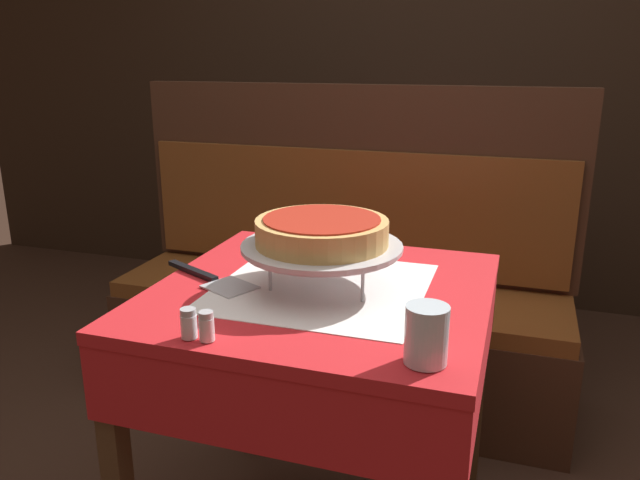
% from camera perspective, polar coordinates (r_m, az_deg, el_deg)
% --- Properties ---
extents(dining_table_front, '(0.79, 0.79, 0.78)m').
position_cam_1_polar(dining_table_front, '(1.55, 0.16, -8.41)').
color(dining_table_front, red).
rests_on(dining_table_front, ground_plane).
extents(dining_table_rear, '(0.69, 0.69, 0.77)m').
position_cam_1_polar(dining_table_rear, '(3.01, 8.49, 4.10)').
color(dining_table_rear, red).
rests_on(dining_table_rear, ground_plane).
extents(booth_bench, '(1.74, 0.47, 1.20)m').
position_cam_1_polar(booth_bench, '(2.46, 1.77, -6.45)').
color(booth_bench, '#3D2316').
rests_on(booth_bench, ground_plane).
extents(back_wall_panel, '(6.00, 0.04, 2.40)m').
position_cam_1_polar(back_wall_panel, '(3.41, 11.23, 14.47)').
color(back_wall_panel, black).
rests_on(back_wall_panel, ground_plane).
extents(pizza_pan_stand, '(0.38, 0.38, 0.11)m').
position_cam_1_polar(pizza_pan_stand, '(1.47, 0.36, -0.71)').
color(pizza_pan_stand, '#ADADB2').
rests_on(pizza_pan_stand, dining_table_front).
extents(deep_dish_pizza, '(0.31, 0.31, 0.06)m').
position_cam_1_polar(deep_dish_pizza, '(1.46, 0.37, 0.86)').
color(deep_dish_pizza, tan).
rests_on(deep_dish_pizza, pizza_pan_stand).
extents(pizza_server, '(0.30, 0.18, 0.01)m').
position_cam_1_polar(pizza_server, '(1.57, -10.00, -3.47)').
color(pizza_server, '#BCBCC1').
rests_on(pizza_server, dining_table_front).
extents(water_glass_near, '(0.08, 0.08, 0.11)m').
position_cam_1_polar(water_glass_near, '(1.15, 9.71, -8.52)').
color(water_glass_near, silver).
rests_on(water_glass_near, dining_table_front).
extents(salt_shaker, '(0.03, 0.03, 0.06)m').
position_cam_1_polar(salt_shaker, '(1.26, -11.91, -7.47)').
color(salt_shaker, silver).
rests_on(salt_shaker, dining_table_front).
extents(pepper_shaker, '(0.03, 0.03, 0.06)m').
position_cam_1_polar(pepper_shaker, '(1.24, -10.33, -7.76)').
color(pepper_shaker, silver).
rests_on(pepper_shaker, dining_table_front).
extents(condiment_caddy, '(0.11, 0.11, 0.18)m').
position_cam_1_polar(condiment_caddy, '(2.98, 10.09, 6.94)').
color(condiment_caddy, black).
rests_on(condiment_caddy, dining_table_rear).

